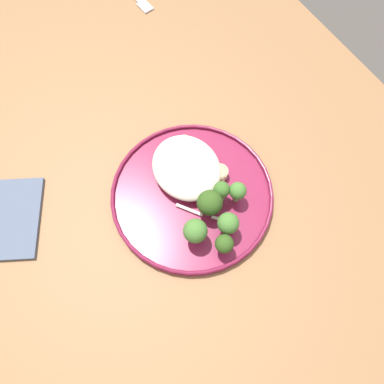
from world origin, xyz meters
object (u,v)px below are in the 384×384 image
Objects in this scene: dinner_plate at (192,195)px; seared_scallop_front_small at (186,169)px; broccoli_floret_right_tilted at (221,191)px; broccoli_floret_center_pile at (238,191)px; broccoli_floret_left_leaning at (228,224)px; folded_napkin at (14,218)px; broccoli_floret_split_head at (210,203)px; seared_scallop_center_golden at (184,141)px; seared_scallop_on_noodles at (167,173)px; seared_scallop_tiny_bay at (207,157)px; seared_scallop_tilted_round at (175,185)px; broccoli_floret_beside_noodles at (224,244)px; seared_scallop_half_hidden at (199,147)px; broccoli_floret_tall_stalk at (195,231)px; seared_scallop_left_edge at (220,173)px.

seared_scallop_front_small is (0.04, -0.01, 0.01)m from dinner_plate.
broccoli_floret_center_pile is at bearing -124.13° from broccoli_floret_right_tilted.
seared_scallop_front_small is 0.13m from broccoli_floret_left_leaning.
broccoli_floret_split_head is at bearing -119.32° from folded_napkin.
dinner_plate is at bearing 156.58° from seared_scallop_center_golden.
seared_scallop_center_golden is 1.03× the size of seared_scallop_on_noodles.
dinner_plate is at bearing 9.85° from broccoli_floret_left_leaning.
seared_scallop_tiny_bay is 0.41× the size of broccoli_floret_split_head.
seared_scallop_tilted_round is 0.12m from broccoli_floret_left_leaning.
broccoli_floret_center_pile is 0.98× the size of broccoli_floret_right_tilted.
broccoli_floret_split_head is at bearing -13.72° from broccoli_floret_beside_noodles.
seared_scallop_half_hidden is 0.11m from broccoli_floret_right_tilted.
broccoli_floret_left_leaning is 0.06m from broccoli_floret_center_pile.
seared_scallop_on_noodles is 0.28m from folded_napkin.
seared_scallop_tiny_bay is at bearing -96.65° from seared_scallop_on_noodles.
broccoli_floret_split_head is at bearing 150.13° from seared_scallop_tiny_bay.
seared_scallop_on_noodles is 0.45× the size of broccoli_floret_beside_noodles.
seared_scallop_front_small is at bearing 92.52° from seared_scallop_tiny_bay.
folded_napkin is (0.08, 0.35, -0.02)m from seared_scallop_tiny_bay.
seared_scallop_center_golden is at bearing -8.18° from broccoli_floret_left_leaning.
broccoli_floret_beside_noodles is (-0.04, -0.03, -0.01)m from broccoli_floret_tall_stalk.
seared_scallop_front_small is at bearing -8.28° from broccoli_floret_beside_noodles.
seared_scallop_tilted_round is 0.58× the size of broccoli_floret_split_head.
seared_scallop_tiny_bay is at bearing -87.48° from seared_scallop_front_small.
seared_scallop_half_hidden is 0.43× the size of broccoli_floret_right_tilted.
broccoli_floret_left_leaning is (0.02, -0.02, 0.00)m from broccoli_floret_beside_noodles.
broccoli_floret_beside_noodles reaches higher than seared_scallop_tilted_round.
seared_scallop_tiny_bay is 0.10m from broccoli_floret_center_pile.
seared_scallop_on_noodles is 0.38× the size of broccoli_floret_split_head.
broccoli_floret_tall_stalk is at bearing 35.97° from broccoli_floret_beside_noodles.
dinner_plate is at bearing 49.62° from broccoli_floret_right_tilted.
broccoli_floret_split_head is 0.40× the size of folded_napkin.
broccoli_floret_center_pile reaches higher than folded_napkin.
broccoli_floret_tall_stalk is 1.22× the size of broccoli_floret_beside_noodles.
broccoli_floret_center_pile reaches higher than seared_scallop_center_golden.
seared_scallop_tilted_round is 1.50× the size of seared_scallop_half_hidden.
folded_napkin is at bearing 49.74° from broccoli_floret_beside_noodles.
seared_scallop_half_hidden is at bearing -98.97° from folded_napkin.
seared_scallop_left_edge is 0.55× the size of broccoli_floret_left_leaning.
seared_scallop_half_hidden is at bearing -19.93° from broccoli_floret_beside_noodles.
seared_scallop_on_noodles is at bearing 83.35° from seared_scallop_tiny_bay.
broccoli_floret_tall_stalk reaches higher than dinner_plate.
seared_scallop_front_small is at bearing -108.27° from seared_scallop_on_noodles.
broccoli_floret_tall_stalk is 1.02× the size of broccoli_floret_split_head.
seared_scallop_on_noodles is 0.98× the size of seared_scallop_half_hidden.
broccoli_floret_left_leaning reaches higher than seared_scallop_front_small.
seared_scallop_half_hidden is 0.44× the size of broccoli_floret_center_pile.
broccoli_floret_beside_noodles reaches higher than seared_scallop_half_hidden.
seared_scallop_half_hidden is at bearing 2.82° from seared_scallop_left_edge.
broccoli_floret_split_head reaches higher than seared_scallop_tiny_bay.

